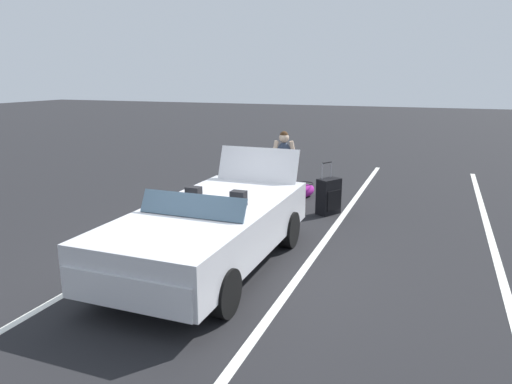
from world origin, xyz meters
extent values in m
plane|color=black|center=(0.00, 0.00, 0.00)|extent=(80.00, 80.00, 0.00)
cube|color=silver|center=(0.00, -1.38, 0.00)|extent=(18.00, 0.12, 0.01)
cube|color=silver|center=(0.00, 1.32, 0.00)|extent=(18.00, 0.12, 0.01)
cube|color=silver|center=(0.00, 4.02, 0.00)|extent=(18.00, 0.12, 0.01)
cube|color=silver|center=(0.00, 0.00, 0.62)|extent=(4.10, 1.77, 0.64)
cube|color=silver|center=(1.43, 0.00, 0.51)|extent=(1.32, 1.68, 0.38)
cube|color=slate|center=(0.51, 0.00, 1.09)|extent=(0.19, 1.55, 0.31)
cube|color=black|center=(-0.20, 0.37, 1.05)|extent=(0.16, 0.22, 0.22)
cube|color=black|center=(-0.21, -0.37, 1.05)|extent=(0.16, 0.22, 0.22)
cube|color=silver|center=(-1.95, 0.01, 1.22)|extent=(0.26, 1.50, 0.61)
cylinder|color=black|center=(1.27, 0.81, 0.30)|extent=(0.60, 0.22, 0.60)
cylinder|color=black|center=(1.27, -0.81, 0.30)|extent=(0.60, 0.22, 0.60)
cylinder|color=black|center=(-1.27, 0.81, 0.30)|extent=(0.60, 0.22, 0.60)
cylinder|color=black|center=(-1.27, -0.81, 0.30)|extent=(0.60, 0.22, 0.60)
cube|color=black|center=(-3.43, 1.00, 0.37)|extent=(0.56, 0.48, 0.74)
cube|color=black|center=(-3.36, 1.13, 0.31)|extent=(0.34, 0.21, 0.41)
cylinder|color=gray|center=(-3.59, 1.00, 0.90)|extent=(0.03, 0.03, 0.33)
cylinder|color=gray|center=(-3.36, 0.87, 0.90)|extent=(0.03, 0.03, 0.33)
cylinder|color=black|center=(-3.47, 0.93, 1.07)|extent=(0.24, 0.16, 0.03)
sphere|color=black|center=(-3.63, 0.99, 0.02)|extent=(0.04, 0.04, 0.04)
sphere|color=black|center=(-3.34, 0.82, 0.02)|extent=(0.04, 0.04, 0.04)
cube|color=red|center=(-4.10, -0.55, 0.31)|extent=(0.39, 0.47, 0.62)
cube|color=maroon|center=(-4.22, -0.49, 0.26)|extent=(0.16, 0.30, 0.34)
cylinder|color=gray|center=(-4.09, -0.67, 0.76)|extent=(0.03, 0.03, 0.29)
cylinder|color=gray|center=(-3.99, -0.48, 0.76)|extent=(0.03, 0.03, 0.29)
cylinder|color=black|center=(-4.04, -0.57, 0.91)|extent=(0.12, 0.21, 0.03)
sphere|color=black|center=(-4.08, -0.71, 0.02)|extent=(0.04, 0.04, 0.04)
sphere|color=black|center=(-3.96, -0.46, 0.02)|extent=(0.04, 0.04, 0.04)
ellipsoid|color=#991E8C|center=(-4.60, 0.18, 0.15)|extent=(0.70, 0.47, 0.30)
torus|color=black|center=(-4.60, 0.18, 0.33)|extent=(0.46, 0.46, 0.02)
cylinder|color=#4C3F2D|center=(-3.65, 0.05, 0.41)|extent=(0.19, 0.19, 0.82)
cylinder|color=#4C3F2D|center=(-3.58, -0.14, 0.41)|extent=(0.19, 0.19, 0.82)
ellipsoid|color=#2D384C|center=(-3.62, -0.04, 1.12)|extent=(0.31, 0.37, 0.60)
sphere|color=beige|center=(-3.62, -0.04, 1.51)|extent=(0.21, 0.21, 0.21)
sphere|color=#472D19|center=(-3.62, -0.04, 1.56)|extent=(0.18, 0.18, 0.18)
cylinder|color=beige|center=(-3.68, 0.15, 1.19)|extent=(0.15, 0.21, 0.53)
cylinder|color=beige|center=(-3.55, -0.24, 1.19)|extent=(0.15, 0.21, 0.53)
camera|label=1|loc=(5.94, 3.02, 2.78)|focal=33.31mm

